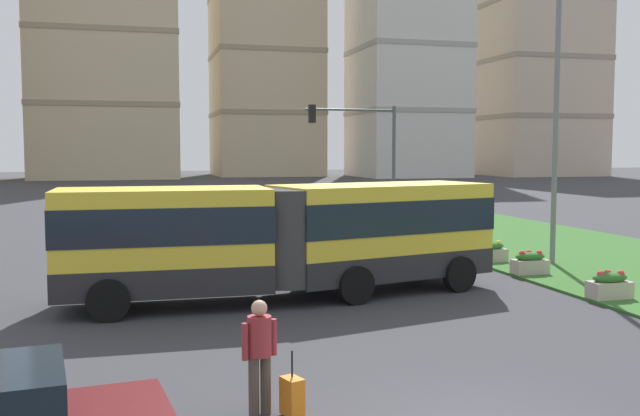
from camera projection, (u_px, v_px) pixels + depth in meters
The scene contains 13 objects.
articulated_bus at pixel (286, 237), 18.99m from camera, with size 11.91×4.03×3.00m.
pedestrian_crossing at pixel (260, 349), 10.60m from camera, with size 0.55×0.36×1.74m.
rolling_suitcase at pixel (292, 396), 10.58m from camera, with size 0.34×0.42×0.97m.
flower_planter_2 at pixel (610, 285), 18.69m from camera, with size 1.10×0.56×0.74m.
flower_planter_3 at pixel (530, 263), 22.40m from camera, with size 1.10×0.56×0.74m.
flower_planter_4 at pixel (490, 251), 24.86m from camera, with size 1.10×0.56×0.74m.
flower_planter_5 at pixel (465, 244), 26.75m from camera, with size 1.10×0.56×0.74m.
traffic_light_far_right at pixel (365, 146), 32.26m from camera, with size 4.24×0.28×5.95m.
streetlight_median at pixel (556, 109), 24.13m from camera, with size 0.70×0.28×9.80m.
apartment_tower_westcentre at pixel (103, 3), 98.80m from camera, with size 19.77×15.11×48.43m.
apartment_tower_centre at pixel (265, 27), 110.49m from camera, with size 15.93×16.29×45.76m.
apartment_tower_eastcentre at pixel (407, 21), 105.11m from camera, with size 14.99×15.45×45.93m.
apartment_tower_east at pixel (534, 37), 111.82m from camera, with size 16.56×17.92×43.35m.
Camera 1 is at (-4.71, -8.77, 3.95)m, focal length 40.11 mm.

